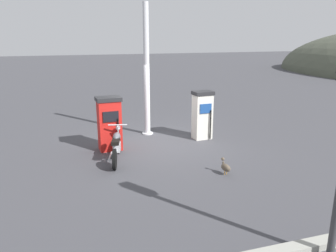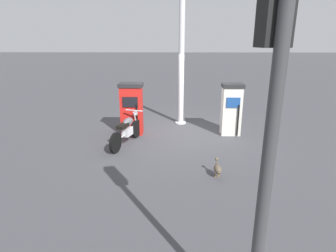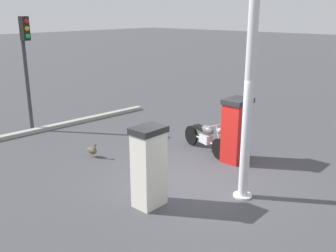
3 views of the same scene
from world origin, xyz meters
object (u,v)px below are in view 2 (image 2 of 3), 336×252
at_px(fuel_pump_near, 132,108).
at_px(canopy_support_pole, 181,63).
at_px(wandering_duck, 218,169).
at_px(fuel_pump_far, 231,109).
at_px(roadside_traffic_light, 270,100).
at_px(motorcycle_near_pump, 127,130).

height_order(fuel_pump_near, canopy_support_pole, canopy_support_pole).
bearing_deg(wandering_duck, canopy_support_pole, -170.05).
distance_m(fuel_pump_near, wandering_duck, 3.86).
distance_m(fuel_pump_far, wandering_duck, 3.18).
xyz_separation_m(fuel_pump_near, roadside_traffic_light, (6.37, 2.17, 1.64)).
xyz_separation_m(fuel_pump_far, motorcycle_near_pump, (0.98, -3.21, -0.41)).
relative_size(fuel_pump_near, roadside_traffic_light, 0.46).
relative_size(fuel_pump_far, canopy_support_pole, 0.36).
bearing_deg(fuel_pump_near, canopy_support_pole, 127.09).
xyz_separation_m(fuel_pump_near, canopy_support_pole, (-1.22, 1.61, 1.35)).
relative_size(wandering_duck, roadside_traffic_light, 0.11).
relative_size(fuel_pump_near, canopy_support_pole, 0.37).
relative_size(motorcycle_near_pump, wandering_duck, 4.39).
distance_m(motorcycle_near_pump, canopy_support_pole, 3.25).
height_order(fuel_pump_far, motorcycle_near_pump, fuel_pump_far).
height_order(roadside_traffic_light, canopy_support_pole, canopy_support_pole).
bearing_deg(wandering_duck, fuel_pump_near, -141.86).
bearing_deg(motorcycle_near_pump, wandering_duck, 49.54).
bearing_deg(wandering_duck, roadside_traffic_light, -3.06).
distance_m(wandering_duck, roadside_traffic_light, 4.09).
bearing_deg(roadside_traffic_light, motorcycle_near_pump, -157.97).
bearing_deg(fuel_pump_near, motorcycle_near_pump, -0.81).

